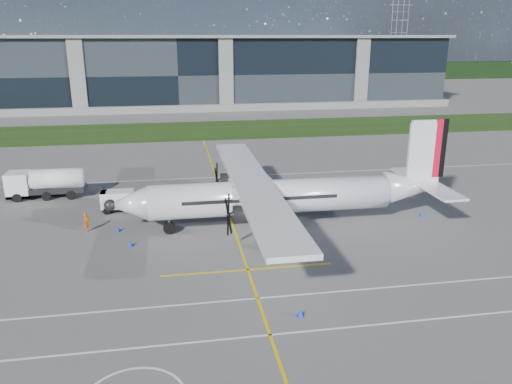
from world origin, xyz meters
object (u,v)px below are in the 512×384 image
(ground_crew_person, at_px, (86,221))
(safety_cone_nose_port, at_px, (131,243))
(pylon_east, at_px, (398,37))
(safety_cone_tail, at_px, (422,213))
(turboprop_aircraft, at_px, (283,177))
(baggage_tug, at_px, (118,201))
(safety_cone_stbdwing, at_px, (230,179))
(safety_cone_portwing, at_px, (301,313))
(fuel_tanker_truck, at_px, (40,184))
(safety_cone_nose_stbd, at_px, (118,229))

(ground_crew_person, bearing_deg, safety_cone_nose_port, -109.03)
(pylon_east, relative_size, safety_cone_tail, 60.00)
(ground_crew_person, bearing_deg, turboprop_aircraft, -70.43)
(baggage_tug, relative_size, safety_cone_tail, 6.27)
(turboprop_aircraft, relative_size, ground_crew_person, 15.78)
(ground_crew_person, bearing_deg, pylon_east, -7.33)
(safety_cone_tail, relative_size, safety_cone_stbdwing, 1.00)
(ground_crew_person, xyz_separation_m, safety_cone_portwing, (14.17, -15.67, -0.69))
(turboprop_aircraft, distance_m, baggage_tug, 15.99)
(fuel_tanker_truck, bearing_deg, pylon_east, 53.81)
(baggage_tug, relative_size, ground_crew_person, 1.68)
(ground_crew_person, bearing_deg, baggage_tug, 2.71)
(turboprop_aircraft, xyz_separation_m, safety_cone_nose_port, (-12.46, -2.03, -4.18))
(fuel_tanker_truck, bearing_deg, baggage_tug, -33.78)
(safety_cone_nose_port, bearing_deg, safety_cone_portwing, -49.05)
(pylon_east, xyz_separation_m, fuel_tanker_truck, (-99.93, -136.57, -13.55))
(turboprop_aircraft, xyz_separation_m, safety_cone_portwing, (-2.04, -14.04, -4.18))
(pylon_east, relative_size, safety_cone_stbdwing, 60.00)
(ground_crew_person, height_order, safety_cone_stbdwing, ground_crew_person)
(safety_cone_nose_stbd, xyz_separation_m, safety_cone_nose_port, (1.26, -3.28, 0.00))
(turboprop_aircraft, relative_size, safety_cone_stbdwing, 59.01)
(safety_cone_portwing, height_order, safety_cone_stbdwing, same)
(safety_cone_nose_port, distance_m, safety_cone_portwing, 15.89)
(safety_cone_nose_stbd, relative_size, safety_cone_stbdwing, 1.00)
(ground_crew_person, bearing_deg, safety_cone_tail, -66.94)
(baggage_tug, distance_m, safety_cone_portwing, 23.90)
(fuel_tanker_truck, bearing_deg, safety_cone_nose_port, -55.26)
(baggage_tug, bearing_deg, safety_cone_tail, -12.61)
(safety_cone_nose_port, relative_size, safety_cone_stbdwing, 1.00)
(pylon_east, height_order, baggage_tug, pylon_east)
(pylon_east, bearing_deg, baggage_tug, -122.97)
(safety_cone_nose_stbd, bearing_deg, pylon_east, 58.11)
(safety_cone_tail, height_order, safety_cone_portwing, same)
(safety_cone_stbdwing, bearing_deg, safety_cone_portwing, -88.54)
(turboprop_aircraft, bearing_deg, safety_cone_tail, 2.13)
(safety_cone_nose_port, distance_m, safety_cone_stbdwing, 19.19)
(safety_cone_tail, distance_m, safety_cone_portwing, 20.87)
(baggage_tug, height_order, safety_cone_tail, baggage_tug)
(safety_cone_nose_port, bearing_deg, safety_cone_stbdwing, 59.68)
(safety_cone_portwing, xyz_separation_m, safety_cone_stbdwing, (-0.73, 28.57, 0.00))
(fuel_tanker_truck, height_order, ground_crew_person, fuel_tanker_truck)
(turboprop_aircraft, bearing_deg, safety_cone_stbdwing, 100.80)
(turboprop_aircraft, relative_size, safety_cone_portwing, 59.01)
(safety_cone_stbdwing, bearing_deg, turboprop_aircraft, -79.20)
(pylon_east, bearing_deg, safety_cone_stbdwing, -121.06)
(pylon_east, height_order, fuel_tanker_truck, pylon_east)
(fuel_tanker_truck, bearing_deg, safety_cone_portwing, -52.25)
(safety_cone_nose_port, bearing_deg, baggage_tug, 101.24)
(safety_cone_nose_stbd, bearing_deg, turboprop_aircraft, -5.20)
(ground_crew_person, height_order, safety_cone_tail, ground_crew_person)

